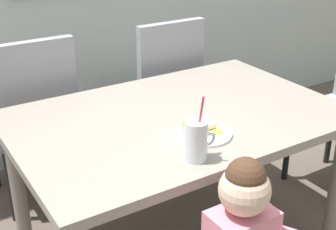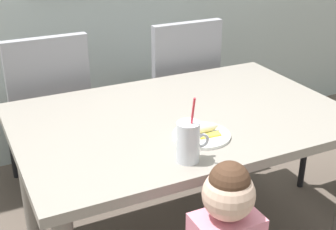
% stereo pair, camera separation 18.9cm
% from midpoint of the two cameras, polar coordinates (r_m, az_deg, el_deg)
% --- Properties ---
extents(dining_table, '(1.44, 0.96, 0.71)m').
position_cam_midpoint_polar(dining_table, '(2.08, 4.27, -2.24)').
color(dining_table, gray).
rests_on(dining_table, ground).
extents(dining_chair_left, '(0.44, 0.44, 0.96)m').
position_cam_midpoint_polar(dining_chair_left, '(2.59, -12.47, 0.85)').
color(dining_chair_left, gray).
rests_on(dining_chair_left, ground).
extents(dining_chair_right, '(0.44, 0.45, 0.96)m').
position_cam_midpoint_polar(dining_chair_right, '(2.83, 3.08, 3.42)').
color(dining_chair_right, gray).
rests_on(dining_chair_right, ground).
extents(milk_cup, '(0.13, 0.08, 0.25)m').
position_cam_midpoint_polar(milk_cup, '(1.66, 5.78, -3.62)').
color(milk_cup, silver).
rests_on(milk_cup, dining_table).
extents(snack_plate, '(0.23, 0.23, 0.01)m').
position_cam_midpoint_polar(snack_plate, '(1.86, 7.02, -2.56)').
color(snack_plate, white).
rests_on(snack_plate, dining_table).
extents(peeled_banana, '(0.17, 0.11, 0.07)m').
position_cam_midpoint_polar(peeled_banana, '(1.85, 6.79, -1.79)').
color(peeled_banana, '#F4EAC6').
rests_on(peeled_banana, snack_plate).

